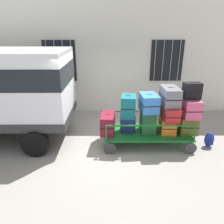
{
  "coord_description": "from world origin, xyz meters",
  "views": [
    {
      "loc": [
        0.1,
        -5.88,
        3.17
      ],
      "look_at": [
        0.14,
        -0.18,
        0.97
      ],
      "focal_mm": 35.27,
      "sensor_mm": 36.0,
      "label": 1
    }
  ],
  "objects_px": {
    "suitcase_midleft_bottom": "(128,123)",
    "suitcase_midleft_middle": "(128,106)",
    "suitcase_right_top": "(192,91)",
    "suitcase_right_middle": "(189,107)",
    "luggage_cart": "(147,133)",
    "suitcase_right_bottom": "(187,124)",
    "suitcase_center_middle": "(149,103)",
    "suitcase_midright_middle": "(169,111)",
    "suitcase_left_bottom": "(108,123)",
    "suitcase_midright_bottom": "(167,124)",
    "suitcase_center_bottom": "(148,121)",
    "backpack": "(209,140)",
    "suitcase_midright_top": "(170,96)"
  },
  "relations": [
    {
      "from": "suitcase_midleft_bottom",
      "to": "suitcase_midleft_middle",
      "type": "bearing_deg",
      "value": -90.0
    },
    {
      "from": "suitcase_right_top",
      "to": "suitcase_right_middle",
      "type": "bearing_deg",
      "value": 90.0
    },
    {
      "from": "luggage_cart",
      "to": "suitcase_right_bottom",
      "type": "xyz_separation_m",
      "value": [
        1.13,
        -0.03,
        0.3
      ]
    },
    {
      "from": "suitcase_center_middle",
      "to": "suitcase_midright_middle",
      "type": "bearing_deg",
      "value": -3.11
    },
    {
      "from": "luggage_cart",
      "to": "suitcase_right_middle",
      "type": "height_order",
      "value": "suitcase_right_middle"
    },
    {
      "from": "suitcase_right_middle",
      "to": "suitcase_right_top",
      "type": "height_order",
      "value": "suitcase_right_top"
    },
    {
      "from": "suitcase_left_bottom",
      "to": "suitcase_right_bottom",
      "type": "distance_m",
      "value": 2.25
    },
    {
      "from": "suitcase_center_middle",
      "to": "suitcase_midleft_middle",
      "type": "bearing_deg",
      "value": -176.35
    },
    {
      "from": "suitcase_right_middle",
      "to": "suitcase_right_top",
      "type": "bearing_deg",
      "value": -90.0
    },
    {
      "from": "suitcase_midright_bottom",
      "to": "suitcase_left_bottom",
      "type": "bearing_deg",
      "value": -179.43
    },
    {
      "from": "luggage_cart",
      "to": "suitcase_right_top",
      "type": "relative_size",
      "value": 5.09
    },
    {
      "from": "suitcase_right_top",
      "to": "suitcase_midleft_bottom",
      "type": "bearing_deg",
      "value": 178.28
    },
    {
      "from": "suitcase_midright_middle",
      "to": "suitcase_right_middle",
      "type": "height_order",
      "value": "suitcase_right_middle"
    },
    {
      "from": "luggage_cart",
      "to": "suitcase_midleft_bottom",
      "type": "distance_m",
      "value": 0.64
    },
    {
      "from": "suitcase_right_top",
      "to": "suitcase_left_bottom",
      "type": "bearing_deg",
      "value": 179.26
    },
    {
      "from": "suitcase_center_bottom",
      "to": "suitcase_center_middle",
      "type": "height_order",
      "value": "suitcase_center_middle"
    },
    {
      "from": "luggage_cart",
      "to": "backpack",
      "type": "height_order",
      "value": "backpack"
    },
    {
      "from": "luggage_cart",
      "to": "suitcase_midright_middle",
      "type": "xyz_separation_m",
      "value": [
        0.56,
        -0.02,
        0.68
      ]
    },
    {
      "from": "suitcase_right_bottom",
      "to": "suitcase_midright_bottom",
      "type": "bearing_deg",
      "value": 175.21
    },
    {
      "from": "suitcase_center_bottom",
      "to": "suitcase_midright_top",
      "type": "distance_m",
      "value": 0.93
    },
    {
      "from": "suitcase_center_middle",
      "to": "backpack",
      "type": "relative_size",
      "value": 1.66
    },
    {
      "from": "suitcase_midright_middle",
      "to": "suitcase_right_middle",
      "type": "xyz_separation_m",
      "value": [
        0.56,
        0.01,
        0.12
      ]
    },
    {
      "from": "suitcase_midleft_bottom",
      "to": "suitcase_right_top",
      "type": "distance_m",
      "value": 1.95
    },
    {
      "from": "luggage_cart",
      "to": "suitcase_midright_bottom",
      "type": "xyz_separation_m",
      "value": [
        0.56,
        0.01,
        0.27
      ]
    },
    {
      "from": "suitcase_midleft_bottom",
      "to": "suitcase_right_bottom",
      "type": "distance_m",
      "value": 1.69
    },
    {
      "from": "suitcase_center_bottom",
      "to": "suitcase_midright_top",
      "type": "height_order",
      "value": "suitcase_midright_top"
    },
    {
      "from": "luggage_cart",
      "to": "suitcase_midleft_middle",
      "type": "relative_size",
      "value": 4.05
    },
    {
      "from": "suitcase_midright_middle",
      "to": "suitcase_right_bottom",
      "type": "bearing_deg",
      "value": -1.19
    },
    {
      "from": "suitcase_right_bottom",
      "to": "suitcase_midleft_bottom",
      "type": "bearing_deg",
      "value": 178.23
    },
    {
      "from": "suitcase_left_bottom",
      "to": "suitcase_midright_top",
      "type": "distance_m",
      "value": 1.87
    },
    {
      "from": "suitcase_midright_bottom",
      "to": "suitcase_right_bottom",
      "type": "distance_m",
      "value": 0.57
    },
    {
      "from": "suitcase_center_middle",
      "to": "backpack",
      "type": "bearing_deg",
      "value": -7.74
    },
    {
      "from": "suitcase_midright_top",
      "to": "suitcase_right_top",
      "type": "height_order",
      "value": "suitcase_right_top"
    },
    {
      "from": "suitcase_center_bottom",
      "to": "suitcase_midleft_bottom",
      "type": "bearing_deg",
      "value": 177.94
    },
    {
      "from": "suitcase_center_middle",
      "to": "suitcase_right_bottom",
      "type": "height_order",
      "value": "suitcase_center_middle"
    },
    {
      "from": "suitcase_midright_bottom",
      "to": "luggage_cart",
      "type": "bearing_deg",
      "value": -178.56
    },
    {
      "from": "suitcase_left_bottom",
      "to": "suitcase_center_bottom",
      "type": "distance_m",
      "value": 1.13
    },
    {
      "from": "suitcase_center_bottom",
      "to": "suitcase_right_bottom",
      "type": "relative_size",
      "value": 1.06
    },
    {
      "from": "suitcase_midright_bottom",
      "to": "suitcase_midright_top",
      "type": "relative_size",
      "value": 0.88
    },
    {
      "from": "suitcase_center_middle",
      "to": "backpack",
      "type": "height_order",
      "value": "suitcase_center_middle"
    },
    {
      "from": "suitcase_right_top",
      "to": "suitcase_midright_bottom",
      "type": "bearing_deg",
      "value": 175.35
    },
    {
      "from": "suitcase_right_middle",
      "to": "suitcase_left_bottom",
      "type": "bearing_deg",
      "value": 179.88
    },
    {
      "from": "suitcase_midleft_bottom",
      "to": "suitcase_right_top",
      "type": "xyz_separation_m",
      "value": [
        1.69,
        -0.05,
        0.97
      ]
    },
    {
      "from": "suitcase_midleft_bottom",
      "to": "suitcase_center_middle",
      "type": "height_order",
      "value": "suitcase_center_middle"
    },
    {
      "from": "suitcase_midright_middle",
      "to": "suitcase_midright_top",
      "type": "bearing_deg",
      "value": 90.0
    },
    {
      "from": "suitcase_midleft_bottom",
      "to": "suitcase_midleft_middle",
      "type": "xyz_separation_m",
      "value": [
        -0.0,
        -0.05,
        0.54
      ]
    },
    {
      "from": "luggage_cart",
      "to": "suitcase_midright_bottom",
      "type": "distance_m",
      "value": 0.63
    },
    {
      "from": "luggage_cart",
      "to": "suitcase_right_top",
      "type": "distance_m",
      "value": 1.7
    },
    {
      "from": "suitcase_midleft_bottom",
      "to": "backpack",
      "type": "height_order",
      "value": "suitcase_midleft_bottom"
    },
    {
      "from": "suitcase_midleft_middle",
      "to": "suitcase_midright_middle",
      "type": "xyz_separation_m",
      "value": [
        1.13,
        0.01,
        -0.16
      ]
    }
  ]
}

